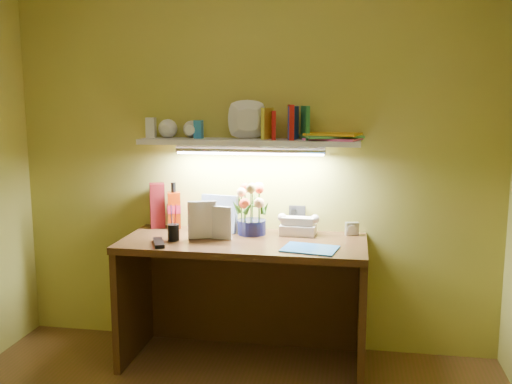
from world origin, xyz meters
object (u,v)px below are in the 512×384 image
desk (244,302)px  flower_bouquet (252,209)px  telephone (298,224)px  desk_clock (352,229)px  whisky_bottle (174,205)px

desk → flower_bouquet: size_ratio=4.65×
flower_bouquet → telephone: 0.29m
flower_bouquet → desk_clock: (0.59, 0.07, -0.11)m
desk_clock → whisky_bottle: bearing=163.4°
telephone → flower_bouquet: bearing=-170.5°
desk_clock → whisky_bottle: whisky_bottle is taller
telephone → whisky_bottle: size_ratio=0.72×
telephone → desk_clock: size_ratio=2.69×
desk → telephone: 0.56m
desk_clock → desk: bearing=-176.4°
desk → flower_bouquet: (0.02, 0.15, 0.53)m
telephone → desk: bearing=-145.8°
telephone → whisky_bottle: bearing=179.1°
flower_bouquet → desk_clock: size_ratio=3.91×
flower_bouquet → desk_clock: 0.61m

